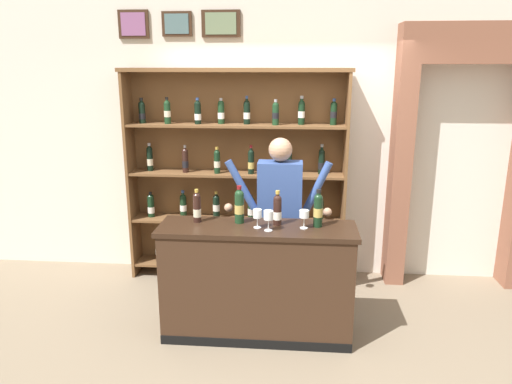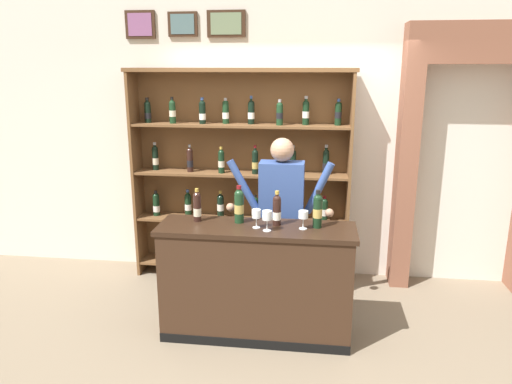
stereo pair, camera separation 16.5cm
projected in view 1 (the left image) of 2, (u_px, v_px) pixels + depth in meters
The scene contains 13 objects.
ground_plane at pixel (273, 335), 4.18m from camera, with size 14.00×14.00×0.02m, color #7A6B56.
back_wall at pixel (281, 117), 5.14m from camera, with size 12.00×0.19×3.47m.
wine_shelf at pixel (236, 170), 5.09m from camera, with size 2.34×0.33×2.25m.
archway_doorway at pixel (461, 141), 4.91m from camera, with size 1.42×0.45×2.67m.
tasting_counter at pixel (257, 282), 4.06m from camera, with size 1.64×0.49×0.99m.
shopkeeper at pixel (280, 205), 4.44m from camera, with size 1.00×0.22×1.64m.
tasting_bottle_super_tuscan at pixel (197, 207), 4.03m from camera, with size 0.07×0.07×0.29m.
tasting_bottle_vin_santo at pixel (239, 205), 4.00m from camera, with size 0.08×0.08×0.32m.
tasting_bottle_rosso at pixel (277, 210), 3.96m from camera, with size 0.07×0.07×0.29m.
tasting_bottle_brunello at pixel (318, 209), 3.90m from camera, with size 0.08×0.08×0.31m.
wine_glass_center at pixel (257, 215), 3.88m from camera, with size 0.07×0.07×0.16m.
wine_glass_left at pixel (268, 216), 3.81m from camera, with size 0.08×0.08×0.17m.
wine_glass_right at pixel (304, 215), 3.87m from camera, with size 0.08×0.08×0.15m.
Camera 1 is at (0.17, -3.72, 2.27)m, focal length 33.60 mm.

